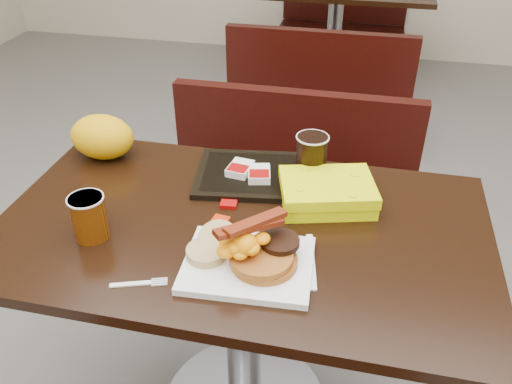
% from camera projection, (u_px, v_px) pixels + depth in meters
% --- Properties ---
extents(table_near, '(1.20, 0.70, 0.75)m').
position_uv_depth(table_near, '(243.00, 329.00, 1.50)').
color(table_near, black).
rests_on(table_near, floor).
extents(bench_near_n, '(1.00, 0.46, 0.72)m').
position_uv_depth(bench_near_n, '(285.00, 198.00, 2.08)').
color(bench_near_n, black).
rests_on(bench_near_n, floor).
extents(table_far, '(1.20, 0.70, 0.75)m').
position_uv_depth(table_far, '(333.00, 43.00, 3.61)').
color(table_far, black).
rests_on(table_far, floor).
extents(bench_far_s, '(1.00, 0.46, 0.72)m').
position_uv_depth(bench_far_s, '(321.00, 84.00, 3.05)').
color(bench_far_s, black).
rests_on(bench_far_s, floor).
extents(bench_far_n, '(1.00, 0.46, 0.72)m').
position_uv_depth(bench_far_n, '(342.00, 17.00, 4.19)').
color(bench_far_n, black).
rests_on(bench_far_n, floor).
extents(platter, '(0.29, 0.23, 0.02)m').
position_uv_depth(platter, '(248.00, 265.00, 1.16)').
color(platter, white).
rests_on(platter, table_near).
extents(pancake_stack, '(0.18, 0.18, 0.03)m').
position_uv_depth(pancake_stack, '(264.00, 259.00, 1.14)').
color(pancake_stack, '#9B4619').
rests_on(pancake_stack, platter).
extents(sausage_patty, '(0.11, 0.11, 0.01)m').
position_uv_depth(sausage_patty, '(280.00, 242.00, 1.15)').
color(sausage_patty, black).
rests_on(sausage_patty, pancake_stack).
extents(scrambled_eggs, '(0.11, 0.10, 0.05)m').
position_uv_depth(scrambled_eggs, '(245.00, 246.00, 1.11)').
color(scrambled_eggs, '#FF9F05').
rests_on(scrambled_eggs, pancake_stack).
extents(bacon_strips, '(0.17, 0.16, 0.01)m').
position_uv_depth(bacon_strips, '(249.00, 226.00, 1.11)').
color(bacon_strips, '#441204').
rests_on(bacon_strips, scrambled_eggs).
extents(muffin_bottom, '(0.11, 0.11, 0.02)m').
position_uv_depth(muffin_bottom, '(206.00, 252.00, 1.16)').
color(muffin_bottom, tan).
rests_on(muffin_bottom, platter).
extents(muffin_top, '(0.10, 0.10, 0.05)m').
position_uv_depth(muffin_top, '(218.00, 238.00, 1.18)').
color(muffin_top, tan).
rests_on(muffin_top, platter).
extents(coffee_cup_near, '(0.09, 0.09, 0.11)m').
position_uv_depth(coffee_cup_near, '(89.00, 217.00, 1.22)').
color(coffee_cup_near, '#7C3504').
rests_on(coffee_cup_near, table_near).
extents(fork, '(0.12, 0.06, 0.00)m').
position_uv_depth(fork, '(130.00, 284.00, 1.11)').
color(fork, white).
rests_on(fork, table_near).
extents(knife, '(0.05, 0.18, 0.00)m').
position_uv_depth(knife, '(311.00, 261.00, 1.18)').
color(knife, white).
rests_on(knife, table_near).
extents(condiment_syrup, '(0.04, 0.04, 0.01)m').
position_uv_depth(condiment_syrup, '(221.00, 220.00, 1.30)').
color(condiment_syrup, red).
rests_on(condiment_syrup, table_near).
extents(condiment_ketchup, '(0.05, 0.04, 0.01)m').
position_uv_depth(condiment_ketchup, '(229.00, 204.00, 1.35)').
color(condiment_ketchup, '#8C0504').
rests_on(condiment_ketchup, table_near).
extents(tray, '(0.38, 0.30, 0.02)m').
position_uv_depth(tray, '(260.00, 175.00, 1.46)').
color(tray, black).
rests_on(tray, table_near).
extents(hashbrown_sleeve_left, '(0.07, 0.09, 0.02)m').
position_uv_depth(hashbrown_sleeve_left, '(240.00, 169.00, 1.46)').
color(hashbrown_sleeve_left, silver).
rests_on(hashbrown_sleeve_left, tray).
extents(hashbrown_sleeve_right, '(0.08, 0.09, 0.02)m').
position_uv_depth(hashbrown_sleeve_right, '(259.00, 174.00, 1.43)').
color(hashbrown_sleeve_right, silver).
rests_on(hashbrown_sleeve_right, tray).
extents(coffee_cup_far, '(0.11, 0.11, 0.11)m').
position_uv_depth(coffee_cup_far, '(311.00, 155.00, 1.43)').
color(coffee_cup_far, black).
rests_on(coffee_cup_far, tray).
extents(clamshell, '(0.27, 0.23, 0.06)m').
position_uv_depth(clamshell, '(327.00, 192.00, 1.35)').
color(clamshell, '#DBE203').
rests_on(clamshell, table_near).
extents(paper_bag, '(0.21, 0.16, 0.13)m').
position_uv_depth(paper_bag, '(102.00, 137.00, 1.53)').
color(paper_bag, yellow).
rests_on(paper_bag, table_near).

